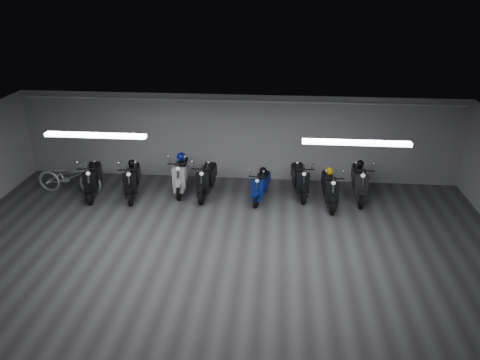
# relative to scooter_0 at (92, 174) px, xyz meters

# --- Properties ---
(floor) EXTENTS (14.00, 10.00, 0.01)m
(floor) POSITION_rel_scooter_0_xyz_m (4.27, -3.33, -0.70)
(floor) COLOR #3B3A3D
(floor) RESTS_ON ground
(ceiling) EXTENTS (14.00, 10.00, 0.01)m
(ceiling) POSITION_rel_scooter_0_xyz_m (4.27, -3.33, 2.11)
(ceiling) COLOR gray
(ceiling) RESTS_ON ground
(back_wall) EXTENTS (14.00, 0.01, 2.80)m
(back_wall) POSITION_rel_scooter_0_xyz_m (4.27, 1.68, 0.71)
(back_wall) COLOR #9C9C9F
(back_wall) RESTS_ON ground
(fluor_strip_left) EXTENTS (2.40, 0.18, 0.08)m
(fluor_strip_left) POSITION_rel_scooter_0_xyz_m (1.27, -2.33, 2.05)
(fluor_strip_left) COLOR white
(fluor_strip_left) RESTS_ON ceiling
(fluor_strip_right) EXTENTS (2.40, 0.18, 0.08)m
(fluor_strip_right) POSITION_rel_scooter_0_xyz_m (7.27, -2.33, 2.05)
(fluor_strip_right) COLOR white
(fluor_strip_right) RESTS_ON ceiling
(conduit) EXTENTS (13.60, 0.05, 0.05)m
(conduit) POSITION_rel_scooter_0_xyz_m (4.27, 1.59, 1.93)
(conduit) COLOR white
(conduit) RESTS_ON back_wall
(scooter_0) EXTENTS (1.01, 1.95, 1.38)m
(scooter_0) POSITION_rel_scooter_0_xyz_m (0.00, 0.00, 0.00)
(scooter_0) COLOR black
(scooter_0) RESTS_ON floor
(scooter_1) EXTENTS (0.94, 1.94, 1.38)m
(scooter_1) POSITION_rel_scooter_0_xyz_m (1.20, 0.04, 0.00)
(scooter_1) COLOR black
(scooter_1) RESTS_ON floor
(scooter_2) EXTENTS (0.78, 1.96, 1.42)m
(scooter_2) POSITION_rel_scooter_0_xyz_m (2.59, 0.54, 0.02)
(scooter_2) COLOR #BBBBBF
(scooter_2) RESTS_ON floor
(scooter_3) EXTENTS (0.78, 1.90, 1.38)m
(scooter_3) POSITION_rel_scooter_0_xyz_m (3.42, 0.28, -0.00)
(scooter_3) COLOR black
(scooter_3) RESTS_ON floor
(scooter_4) EXTENTS (0.85, 1.67, 1.19)m
(scooter_4) POSITION_rel_scooter_0_xyz_m (5.07, 0.12, -0.10)
(scooter_4) COLOR navy
(scooter_4) RESTS_ON floor
(scooter_5) EXTENTS (0.87, 1.88, 1.34)m
(scooter_5) POSITION_rel_scooter_0_xyz_m (6.23, 0.55, -0.02)
(scooter_5) COLOR black
(scooter_5) RESTS_ON floor
(scooter_8) EXTENTS (0.69, 1.84, 1.35)m
(scooter_8) POSITION_rel_scooter_0_xyz_m (7.06, -0.01, -0.02)
(scooter_8) COLOR black
(scooter_8) RESTS_ON floor
(scooter_9) EXTENTS (0.74, 1.97, 1.44)m
(scooter_9) POSITION_rel_scooter_0_xyz_m (7.98, 0.47, 0.03)
(scooter_9) COLOR black
(scooter_9) RESTS_ON floor
(bicycle) EXTENTS (2.06, 0.85, 1.30)m
(bicycle) POSITION_rel_scooter_0_xyz_m (-0.78, 0.10, -0.04)
(bicycle) COLOR silver
(bicycle) RESTS_ON floor
(helmet_0) EXTENTS (0.23, 0.23, 0.23)m
(helmet_0) POSITION_rel_scooter_0_xyz_m (5.11, 0.34, 0.16)
(helmet_0) COLOR black
(helmet_0) RESTS_ON scooter_4
(helmet_1) EXTENTS (0.29, 0.29, 0.29)m
(helmet_1) POSITION_rel_scooter_0_xyz_m (2.57, 0.80, 0.33)
(helmet_1) COLOR navy
(helmet_1) RESTS_ON scooter_2
(helmet_2) EXTENTS (0.24, 0.24, 0.24)m
(helmet_2) POSITION_rel_scooter_0_xyz_m (7.05, 0.24, 0.26)
(helmet_2) COLOR #C5990B
(helmet_2) RESTS_ON scooter_8
(helmet_3) EXTENTS (0.23, 0.23, 0.23)m
(helmet_3) POSITION_rel_scooter_0_xyz_m (1.15, 0.29, 0.28)
(helmet_3) COLOR black
(helmet_3) RESTS_ON scooter_1
(helmet_4) EXTENTS (0.23, 0.23, 0.23)m
(helmet_4) POSITION_rel_scooter_0_xyz_m (7.99, 0.74, 0.32)
(helmet_4) COLOR black
(helmet_4) RESTS_ON scooter_9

